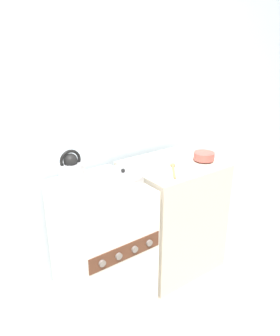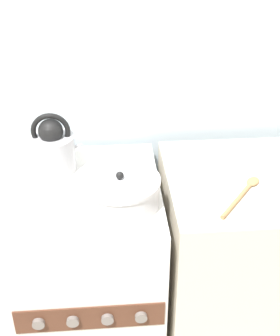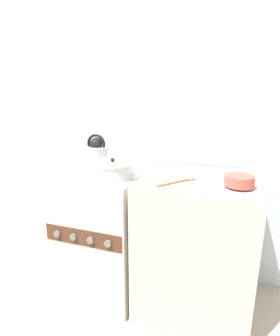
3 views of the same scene
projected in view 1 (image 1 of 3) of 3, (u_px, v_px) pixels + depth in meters
ground_plane at (127, 319)px, 2.29m from camera, size 12.00×12.00×0.00m
wall_back at (70, 125)px, 2.37m from camera, size 7.00×0.06×2.50m
stove at (101, 243)px, 2.37m from camera, size 0.56×0.66×0.90m
counter at (171, 215)px, 2.72m from camera, size 0.71×0.61×0.92m
kettle at (71, 171)px, 2.20m from camera, size 0.21×0.17×0.24m
cooking_pot at (123, 180)px, 2.16m from camera, size 0.28×0.28×0.13m
enamel_bowl at (204, 156)px, 2.58m from camera, size 0.16×0.16×0.07m
wooden_spoon at (173, 169)px, 2.42m from camera, size 0.21×0.25×0.02m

